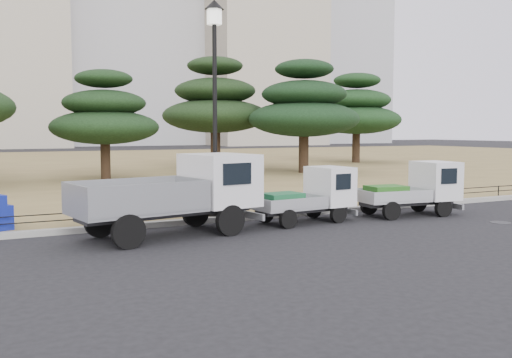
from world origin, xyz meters
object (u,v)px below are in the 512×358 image
truck_kei_front (310,195)px  truck_kei_rear (414,189)px  truck_large (178,191)px  street_lamp (215,71)px

truck_kei_front → truck_kei_rear: bearing=-10.6°
truck_large → street_lamp: 4.15m
street_lamp → truck_kei_rear: bearing=-16.3°
truck_kei_front → street_lamp: (-2.42, 1.49, 3.66)m
truck_large → truck_kei_rear: bearing=-10.1°
truck_kei_front → street_lamp: size_ratio=0.50×
truck_large → street_lamp: (1.77, 1.77, 3.31)m
truck_large → truck_kei_rear: (7.93, -0.03, -0.30)m
truck_kei_rear → truck_kei_front: bearing=-179.2°
truck_kei_front → street_lamp: bearing=142.8°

